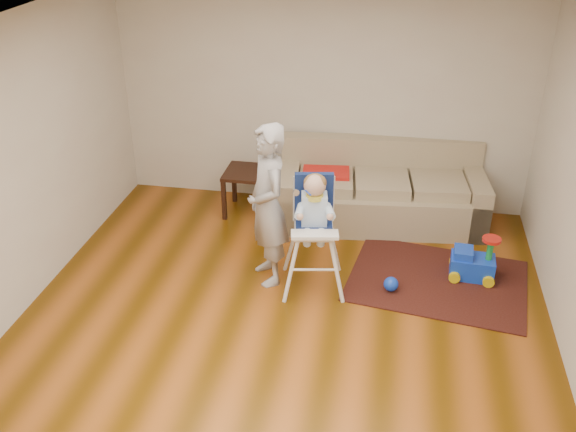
% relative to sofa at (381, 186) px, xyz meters
% --- Properties ---
extents(ground, '(5.50, 5.50, 0.00)m').
position_rel_sofa_xyz_m(ground, '(-0.78, -2.30, -0.47)').
color(ground, '#4F2F05').
rests_on(ground, ground).
extents(room_envelope, '(5.04, 5.52, 2.72)m').
position_rel_sofa_xyz_m(room_envelope, '(-0.78, -1.77, 1.41)').
color(room_envelope, '#BFB4A7').
rests_on(room_envelope, ground).
extents(sofa, '(2.50, 1.22, 0.93)m').
position_rel_sofa_xyz_m(sofa, '(0.00, 0.00, 0.00)').
color(sofa, gray).
rests_on(sofa, ground).
extents(side_table, '(0.55, 0.55, 0.55)m').
position_rel_sofa_xyz_m(side_table, '(-1.61, -0.04, -0.19)').
color(side_table, black).
rests_on(side_table, ground).
extents(area_rug, '(1.95, 1.57, 0.01)m').
position_rel_sofa_xyz_m(area_rug, '(0.67, -1.21, -0.46)').
color(area_rug, black).
rests_on(area_rug, ground).
extents(ride_on_toy, '(0.46, 0.34, 0.49)m').
position_rel_sofa_xyz_m(ride_on_toy, '(1.02, -1.07, -0.21)').
color(ride_on_toy, blue).
rests_on(ride_on_toy, area_rug).
extents(toy_ball, '(0.15, 0.15, 0.15)m').
position_rel_sofa_xyz_m(toy_ball, '(0.20, -1.48, -0.38)').
color(toy_ball, blue).
rests_on(toy_ball, area_rug).
extents(high_chair, '(0.67, 0.67, 1.26)m').
position_rel_sofa_xyz_m(high_chair, '(-0.59, -1.51, 0.14)').
color(high_chair, white).
rests_on(high_chair, ground).
extents(adult, '(0.65, 0.74, 1.69)m').
position_rel_sofa_xyz_m(adult, '(-1.07, -1.44, 0.38)').
color(adult, '#99999C').
rests_on(adult, ground).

